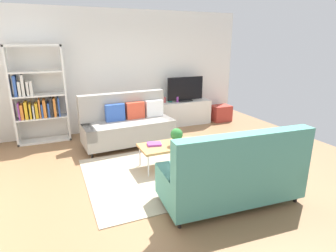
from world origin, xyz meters
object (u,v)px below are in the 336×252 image
object	(u,v)px
couch_green	(232,174)
vase_1	(170,99)
storage_trunk	(221,113)
potted_plant	(177,136)
bottle_0	(177,99)
table_book_0	(154,144)
coffee_table	(171,146)
tv	(185,90)
tv_console	(185,113)
couch_beige	(128,124)
bookshelf	(37,98)
vase_0	(164,100)

from	to	relation	value
couch_green	vase_1	xyz separation A→B (m)	(0.74, 3.79, 0.27)
storage_trunk	potted_plant	xyz separation A→B (m)	(-2.44, -2.29, 0.37)
potted_plant	bottle_0	size ratio (longest dim) A/B	2.15
table_book_0	bottle_0	size ratio (longest dim) A/B	1.68
coffee_table	tv	world-z (taller)	tv
bottle_0	storage_trunk	bearing A→B (deg)	-2.57
storage_trunk	tv	bearing A→B (deg)	175.84
tv_console	tv	xyz separation A→B (m)	(0.00, -0.02, 0.63)
couch_green	potted_plant	xyz separation A→B (m)	(-0.19, 1.35, 0.15)
couch_beige	tv_console	xyz separation A→B (m)	(1.82, 0.89, -0.13)
couch_beige	table_book_0	size ratio (longest dim) A/B	8.11
couch_green	storage_trunk	xyz separation A→B (m)	(2.25, 3.64, -0.23)
couch_green	coffee_table	size ratio (longest dim) A/B	1.78
table_book_0	bookshelf	bearing A→B (deg)	129.28
storage_trunk	tv_console	bearing A→B (deg)	174.81
tv_console	potted_plant	size ratio (longest dim) A/B	4.57
couch_beige	potted_plant	bearing A→B (deg)	104.16
tv_console	bottle_0	bearing A→B (deg)	-170.31
tv_console	bottle_0	size ratio (longest dim) A/B	9.81
tv_console	bookshelf	bearing A→B (deg)	179.68
tv	vase_1	bearing A→B (deg)	170.18
coffee_table	couch_green	bearing A→B (deg)	-78.95
tv_console	table_book_0	distance (m)	2.81
tv_console	vase_1	world-z (taller)	vase_1
vase_0	bottle_0	size ratio (longest dim) A/B	0.99
coffee_table	storage_trunk	size ratio (longest dim) A/B	2.12
tv	storage_trunk	xyz separation A→B (m)	(1.10, -0.08, -0.73)
bookshelf	bottle_0	distance (m)	3.32
couch_green	bottle_0	bearing A→B (deg)	80.30
couch_green	potted_plant	world-z (taller)	couch_green
bookshelf	table_book_0	size ratio (longest dim) A/B	8.75
tv_console	bottle_0	xyz separation A→B (m)	(-0.23, -0.04, 0.39)
coffee_table	potted_plant	world-z (taller)	potted_plant
vase_1	bottle_0	world-z (taller)	vase_1
storage_trunk	potted_plant	distance (m)	3.37
bookshelf	tv_console	bearing A→B (deg)	-0.32
table_book_0	potted_plant	bearing A→B (deg)	-23.23
coffee_table	bookshelf	size ratio (longest dim) A/B	0.52
vase_0	vase_1	size ratio (longest dim) A/B	0.93
coffee_table	bottle_0	world-z (taller)	bottle_0
table_book_0	bottle_0	world-z (taller)	bottle_0
potted_plant	vase_0	size ratio (longest dim) A/B	2.16
couch_green	vase_0	distance (m)	3.84
couch_green	tv_console	size ratio (longest dim) A/B	1.40
couch_beige	coffee_table	size ratio (longest dim) A/B	1.77
coffee_table	potted_plant	distance (m)	0.23
couch_green	bottle_0	xyz separation A→B (m)	(0.91, 3.70, 0.26)
bookshelf	potted_plant	distance (m)	3.29
couch_green	coffee_table	bearing A→B (deg)	105.24
coffee_table	bottle_0	size ratio (longest dim) A/B	7.71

